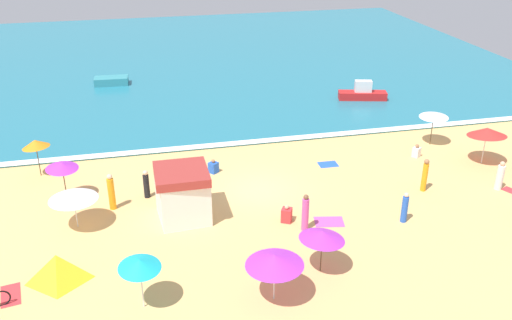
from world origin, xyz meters
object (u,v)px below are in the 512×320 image
at_px(beach_umbrella_3, 487,132).
at_px(beach_umbrella_1, 139,264).
at_px(beachgoer_8, 305,213).
at_px(small_boat_0, 363,93).
at_px(beachgoer_3, 500,176).
at_px(beach_umbrella_7, 73,195).
at_px(beachgoer_6, 425,175).
at_px(lifeguard_cabana, 183,194).
at_px(small_boat_1, 111,81).
at_px(beach_umbrella_8, 62,166).
at_px(beach_umbrella_4, 322,235).
at_px(beach_umbrella_2, 434,115).
at_px(beachgoer_4, 213,167).
at_px(beachgoer_0, 405,208).
at_px(beachgoer_10, 146,184).
at_px(beachgoer_1, 287,215).
at_px(beach_umbrella_6, 35,144).
at_px(beachgoer_2, 417,151).
at_px(beach_tent, 58,268).
at_px(beach_umbrella_5, 274,260).
at_px(beachgoer_7, 111,192).

bearing_deg(beach_umbrella_3, beach_umbrella_1, -157.03).
distance_m(beachgoer_8, small_boat_0, 19.64).
bearing_deg(beachgoer_3, beach_umbrella_7, 177.05).
bearing_deg(beach_umbrella_3, beachgoer_6, -155.04).
relative_size(lifeguard_cabana, small_boat_1, 0.93).
height_order(beach_umbrella_1, beach_umbrella_8, beach_umbrella_1).
height_order(beach_umbrella_4, beachgoer_6, beach_umbrella_4).
bearing_deg(beach_umbrella_1, beach_umbrella_2, 32.34).
distance_m(lifeguard_cabana, beach_umbrella_2, 17.28).
distance_m(beachgoer_4, small_boat_1, 19.10).
bearing_deg(lifeguard_cabana, small_boat_1, 99.05).
distance_m(beachgoer_0, small_boat_0, 18.00).
xyz_separation_m(beach_umbrella_8, beachgoer_4, (7.96, 1.44, -1.63)).
xyz_separation_m(beach_umbrella_4, beachgoer_10, (-6.81, 8.10, -1.00)).
bearing_deg(beachgoer_1, beach_umbrella_6, 147.19).
bearing_deg(beachgoer_6, beach_umbrella_6, 162.22).
distance_m(beach_umbrella_7, beachgoer_1, 10.13).
xyz_separation_m(beach_umbrella_1, beachgoer_2, (16.79, 10.21, -1.65)).
relative_size(beach_umbrella_6, beachgoer_6, 1.21).
bearing_deg(beachgoer_2, beach_umbrella_4, -134.63).
bearing_deg(beachgoer_6, beach_umbrella_3, 24.96).
height_order(beach_umbrella_1, beachgoer_6, beach_umbrella_1).
bearing_deg(beach_umbrella_4, beachgoer_6, 35.56).
distance_m(beach_umbrella_4, beachgoer_0, 6.03).
distance_m(beach_umbrella_4, beachgoer_10, 10.63).
bearing_deg(beach_tent, beachgoer_3, 7.75).
bearing_deg(beach_umbrella_3, small_boat_1, 136.49).
relative_size(beach_umbrella_5, beachgoer_0, 1.99).
distance_m(beach_umbrella_6, beachgoer_8, 15.67).
relative_size(lifeguard_cabana, beach_umbrella_4, 1.06).
bearing_deg(beach_umbrella_5, beach_umbrella_2, 42.46).
bearing_deg(beachgoer_10, beachgoer_6, -10.11).
height_order(beachgoer_0, beachgoer_1, beachgoer_0).
bearing_deg(beach_umbrella_7, beachgoer_10, 33.09).
relative_size(beach_umbrella_2, beachgoer_8, 1.36).
bearing_deg(beachgoer_8, beachgoer_2, 34.87).
xyz_separation_m(beach_umbrella_3, beach_umbrella_8, (-23.72, 0.87, -0.03)).
relative_size(beach_umbrella_5, beachgoer_1, 3.48).
bearing_deg(beach_umbrella_2, small_boat_0, 95.52).
distance_m(beachgoer_6, beachgoer_8, 7.75).
bearing_deg(small_boat_0, beach_umbrella_7, -145.35).
height_order(beach_umbrella_8, beachgoer_2, beach_umbrella_8).
height_order(beachgoer_3, beachgoer_4, beachgoer_3).
height_order(beach_umbrella_3, beachgoer_7, beach_umbrella_3).
distance_m(beach_umbrella_3, small_boat_1, 29.81).
xyz_separation_m(beach_umbrella_3, beachgoer_4, (-15.76, 2.31, -1.66)).
bearing_deg(beach_umbrella_3, beachgoer_3, -108.77).
height_order(beachgoer_1, beachgoer_2, beachgoer_1).
bearing_deg(beach_tent, beachgoer_0, 4.06).
relative_size(beach_umbrella_2, beach_umbrella_6, 1.14).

